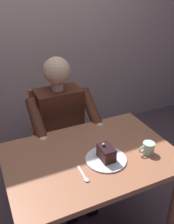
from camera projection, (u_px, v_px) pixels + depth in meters
The scene contains 8 objects.
cafe_rear_panel at pixel (24, 4), 2.41m from camera, with size 6.40×0.12×3.00m, color #BAA096.
dining_table at pixel (91, 167), 1.60m from camera, with size 1.06×0.73×0.75m.
chair at pixel (57, 133), 2.24m from camera, with size 0.42×0.42×0.90m.
seated_person at pixel (63, 129), 2.03m from camera, with size 0.53×0.58×1.22m.
dessert_plate at pixel (106, 159), 1.51m from camera, with size 0.25×0.25×0.01m, color white.
cake_slice at pixel (106, 153), 1.49m from camera, with size 0.08×0.12×0.11m.
coffee_cup at pixel (148, 148), 1.55m from camera, with size 0.11×0.07×0.08m.
dessert_spoon at pixel (84, 176), 1.38m from camera, with size 0.03×0.14×0.01m.
Camera 1 is at (0.55, 1.12, 1.72)m, focal length 40.05 mm.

